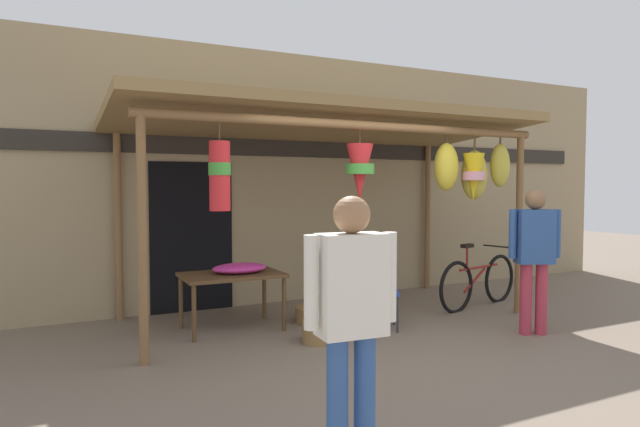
{
  "coord_description": "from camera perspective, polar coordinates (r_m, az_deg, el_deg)",
  "views": [
    {
      "loc": [
        -3.07,
        -4.99,
        1.68
      ],
      "look_at": [
        -0.1,
        0.95,
        1.34
      ],
      "focal_mm": 30.6,
      "sensor_mm": 36.0,
      "label": 1
    }
  ],
  "objects": [
    {
      "name": "parked_bicycle",
      "position": [
        7.96,
        16.25,
        -6.86
      ],
      "size": [
        1.71,
        0.55,
        0.92
      ],
      "color": "black",
      "rests_on": "ground_plane"
    },
    {
      "name": "customer_foreground",
      "position": [
        6.6,
        21.52,
        -3.51
      ],
      "size": [
        0.55,
        0.36,
        1.64
      ],
      "color": "#B23347",
      "rests_on": "ground_plane"
    },
    {
      "name": "folding_chair",
      "position": [
        6.48,
        5.68,
        -7.58
      ],
      "size": [
        0.54,
        0.54,
        0.84
      ],
      "color": "#2347A8",
      "rests_on": "ground_plane"
    },
    {
      "name": "display_table",
      "position": [
        6.48,
        -9.2,
        -6.81
      ],
      "size": [
        1.15,
        0.75,
        0.66
      ],
      "color": "brown",
      "rests_on": "ground_plane"
    },
    {
      "name": "shop_facade",
      "position": [
        8.0,
        -4.09,
        3.68
      ],
      "size": [
        12.8,
        0.29,
        3.58
      ],
      "color": "#9E8966",
      "rests_on": "ground_plane"
    },
    {
      "name": "ground_plane",
      "position": [
        6.09,
        4.94,
        -13.12
      ],
      "size": [
        30.0,
        30.0,
        0.0
      ],
      "primitive_type": "plane",
      "color": "#756656"
    },
    {
      "name": "flower_heap_on_table",
      "position": [
        6.48,
        -8.28,
        -5.66
      ],
      "size": [
        0.64,
        0.45,
        0.11
      ],
      "color": "#D13399",
      "rests_on": "display_table"
    },
    {
      "name": "wicker_basket_by_table",
      "position": [
        6.83,
        -0.23,
        -10.5
      ],
      "size": [
        0.56,
        0.56,
        0.19
      ],
      "primitive_type": "cylinder",
      "color": "olive",
      "rests_on": "ground_plane"
    },
    {
      "name": "wicker_basket_spare",
      "position": [
        5.99,
        -0.03,
        -12.24
      ],
      "size": [
        0.38,
        0.38,
        0.23
      ],
      "primitive_type": "cylinder",
      "color": "olive",
      "rests_on": "ground_plane"
    },
    {
      "name": "market_stall_canopy",
      "position": [
        6.94,
        1.93,
        8.26
      ],
      "size": [
        5.28,
        2.44,
        2.63
      ],
      "color": "brown",
      "rests_on": "ground_plane"
    },
    {
      "name": "vendor_in_orange",
      "position": [
        3.26,
        3.3,
        -9.95
      ],
      "size": [
        0.59,
        0.25,
        1.62
      ],
      "color": "#2D5193",
      "rests_on": "ground_plane"
    }
  ]
}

